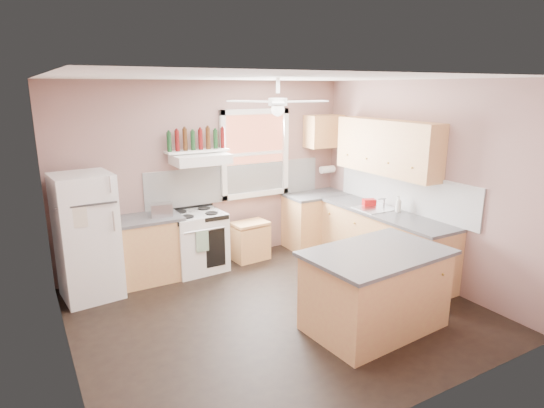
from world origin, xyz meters
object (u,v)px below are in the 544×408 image
stove (197,242)px  cart (250,243)px  island (375,292)px  refrigerator (87,237)px  toaster (162,210)px

stove → cart: size_ratio=1.59×
stove → island: same height
refrigerator → toaster: (0.98, 0.08, 0.19)m
refrigerator → stove: 1.54m
island → refrigerator: bearing=133.0°
toaster → cart: 1.54m
stove → island: size_ratio=0.60×
cart → island: island is taller
refrigerator → stove: size_ratio=1.85×
stove → island: bearing=-69.7°
stove → cart: bearing=-4.3°
refrigerator → island: 3.54m
refrigerator → island: bearing=-48.3°
stove → cart: 0.87m
refrigerator → toaster: size_ratio=5.70×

